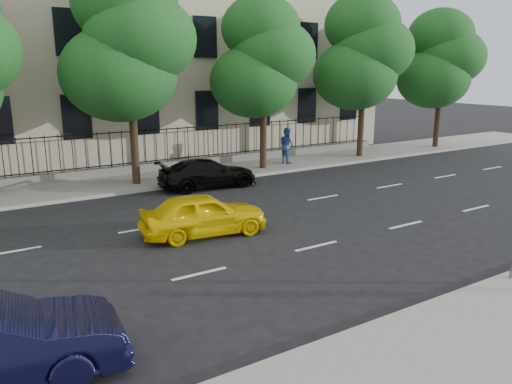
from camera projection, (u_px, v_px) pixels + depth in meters
ground at (375, 274)px, 13.35m from camera, size 120.00×120.00×0.00m
far_sidewalk at (170, 177)px, 24.82m from camera, size 60.00×4.00×0.15m
lane_markings at (275, 227)px, 17.25m from camera, size 49.60×4.62×0.01m
masonry_building at (106, 5)px, 30.00m from camera, size 34.60×12.11×18.50m
iron_fence at (157, 160)px, 26.08m from camera, size 30.00×0.50×2.20m
tree_c at (128, 43)px, 21.75m from camera, size 5.89×5.50×9.80m
tree_d at (262, 58)px, 25.51m from camera, size 5.34×4.94×8.84m
tree_e at (363, 53)px, 29.05m from camera, size 5.71×5.31×9.46m
tree_f at (441, 60)px, 32.75m from camera, size 5.52×5.12×9.01m
yellow_taxi at (203, 214)px, 16.30m from camera, size 4.31×2.21×1.41m
black_sedan at (208, 173)px, 22.83m from camera, size 4.71×2.26×1.33m
pedestrian_far at (287, 145)px, 27.90m from camera, size 0.75×0.97×1.98m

